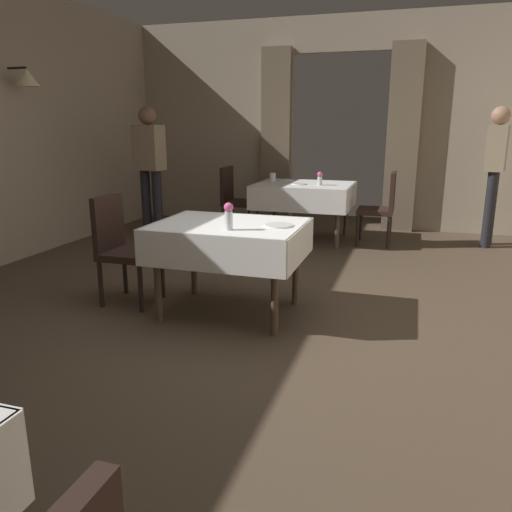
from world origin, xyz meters
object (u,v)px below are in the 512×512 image
Objects in this scene: flower_vase_far at (320,178)px; chair_far_left at (235,197)px; flower_vase_mid at (229,215)px; person_waiter_by_doorway at (495,165)px; dining_table_mid at (229,236)px; chair_far_right at (382,205)px; glass_far_c at (273,177)px; plate_far_d at (286,180)px; plate_mid_b at (279,225)px; chair_mid_left at (122,244)px; plate_far_b at (299,184)px; dining_table_far at (304,191)px; person_diner_standing_aside at (150,164)px.

chair_far_left is at bearing 169.66° from flower_vase_far.
flower_vase_mid is 4.09m from person_waiter_by_doorway.
flower_vase_mid reaches higher than flower_vase_far.
chair_far_right reaches higher than dining_table_mid.
person_waiter_by_doorway is at bearing 4.68° from glass_far_c.
plate_far_d is (-1.35, 0.35, 0.24)m from chair_far_right.
chair_far_left is at bearing 115.77° from plate_mid_b.
chair_mid_left and chair_far_left have the same top height.
flower_vase_mid is 1.06× the size of plate_far_b.
dining_table_far is 5.68× the size of plate_mid_b.
plate_mid_b is 2.99m from person_diner_standing_aside.
flower_vase_mid is (1.07, -0.22, 0.35)m from chair_mid_left.
chair_mid_left reaches higher than flower_vase_far.
dining_table_far is at bearing 25.04° from person_diner_standing_aside.
flower_vase_mid is at bearing -11.53° from chair_mid_left.
dining_table_far is 10.58× the size of glass_far_c.
chair_mid_left is 5.37× the size of flower_vase_far.
plate_far_b is at bearing 92.65° from flower_vase_mid.
person_diner_standing_aside is (-1.76, -0.74, 0.27)m from plate_far_b.
flower_vase_mid reaches higher than glass_far_c.
flower_vase_far is at bearing 93.89° from plate_mid_b.
plate_mid_b is 2.78m from plate_far_b.
chair_far_right is 1.51m from glass_far_c.
chair_mid_left is at bearing 168.47° from flower_vase_mid.
plate_far_b is at bearing -113.09° from dining_table_far.
chair_far_left is 3.29m from plate_mid_b.
plate_far_b is (-0.27, 0.01, -0.09)m from flower_vase_far.
flower_vase_mid reaches higher than plate_mid_b.
dining_table_mid is 3.03m from chair_far_right.
person_waiter_by_doorway is (2.78, 0.23, 0.21)m from glass_far_c.
person_diner_standing_aside reaches higher than plate_far_b.
person_diner_standing_aside is at bearing 129.99° from flower_vase_mid.
chair_far_left is 1.34m from person_diner_standing_aside.
person_diner_standing_aside is (-1.34, -0.94, 0.21)m from glass_far_c.
plate_far_d is at bearing 18.59° from chair_far_left.
dining_table_mid is 5.75× the size of flower_vase_mid.
plate_far_b reaches higher than dining_table_mid.
chair_far_left is 0.54× the size of person_diner_standing_aside.
glass_far_c is at bearing 80.32° from chair_mid_left.
chair_far_left reaches higher than dining_table_far.
person_waiter_by_doorway is at bearing 57.06° from flower_vase_mid.
chair_far_left is (-1.02, 0.11, -0.13)m from dining_table_far.
glass_far_c is at bearing 106.52° from plate_mid_b.
chair_far_left is at bearing 50.67° from person_diner_standing_aside.
flower_vase_far is 0.89× the size of plate_far_b.
person_waiter_by_doorway reaches higher than flower_vase_mid.
flower_vase_mid is at bearing -92.51° from flower_vase_far.
chair_far_right reaches higher than plate_mid_b.
chair_mid_left is 1.14m from flower_vase_mid.
plate_mid_b reaches higher than dining_table_far.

